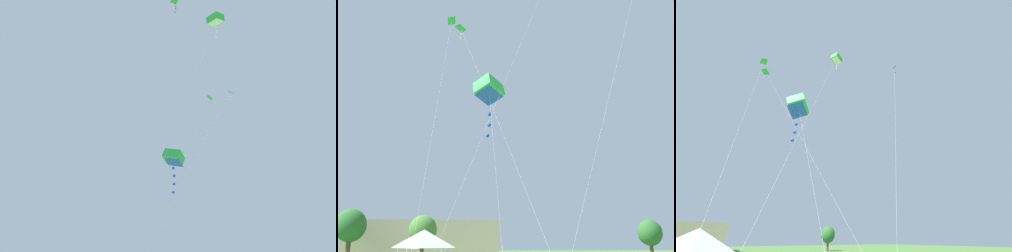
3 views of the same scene
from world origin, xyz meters
TOP-DOWN VIEW (x-y plane):
  - tree_far_left at (27.37, 49.83)m, footprint 4.29×3.86m
  - festival_tent at (-5.08, 5.19)m, footprint 2.62×2.62m
  - kite_green_box_0 at (3.50, 7.02)m, footprint 8.91×8.02m
  - kite_green_delta_1 at (-3.92, 11.58)m, footprint 6.68×12.91m
  - kite_green_delta_2 at (-4.61, 9.39)m, footprint 0.98×9.43m
  - kite_green_delta_3 at (8.14, 1.72)m, footprint 7.12×3.17m
  - kite_green_box_4 at (-1.43, 4.37)m, footprint 2.09×6.33m

SIDE VIEW (x-z plane):
  - festival_tent at x=-5.08m, z-range 1.17..4.56m
  - tree_far_left at x=27.37m, z-range 0.95..7.43m
  - kite_green_box_4 at x=-1.43m, z-range 5.53..18.34m
  - kite_green_delta_3 at x=8.14m, z-range 9.27..29.77m
  - kite_green_delta_2 at x=-4.61m, z-range 9.67..30.22m
  - kite_green_delta_1 at x=-3.92m, z-range 10.03..31.36m
  - kite_green_box_0 at x=3.50m, z-range 11.56..35.83m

